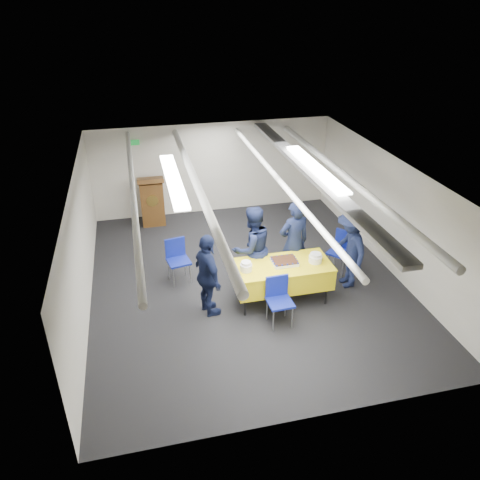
% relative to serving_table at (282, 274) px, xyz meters
% --- Properties ---
extents(ground, '(7.00, 7.00, 0.00)m').
position_rel_serving_table_xyz_m(ground, '(-0.48, 0.78, -0.56)').
color(ground, black).
rests_on(ground, ground).
extents(room_shell, '(6.00, 7.00, 2.30)m').
position_rel_serving_table_xyz_m(room_shell, '(-0.39, 1.18, 1.25)').
color(room_shell, beige).
rests_on(room_shell, ground).
extents(serving_table, '(1.78, 0.86, 0.77)m').
position_rel_serving_table_xyz_m(serving_table, '(0.00, 0.00, 0.00)').
color(serving_table, black).
rests_on(serving_table, ground).
extents(sheet_cake, '(0.47, 0.36, 0.08)m').
position_rel_serving_table_xyz_m(sheet_cake, '(0.05, 0.03, 0.25)').
color(sheet_cake, white).
rests_on(sheet_cake, serving_table).
extents(plate_stack_left, '(0.21, 0.21, 0.18)m').
position_rel_serving_table_xyz_m(plate_stack_left, '(-0.69, -0.05, 0.29)').
color(plate_stack_left, white).
rests_on(plate_stack_left, serving_table).
extents(plate_stack_right, '(0.25, 0.25, 0.17)m').
position_rel_serving_table_xyz_m(plate_stack_right, '(0.61, -0.05, 0.29)').
color(plate_stack_right, white).
rests_on(plate_stack_right, serving_table).
extents(podium, '(0.62, 0.53, 1.25)m').
position_rel_serving_table_xyz_m(podium, '(-2.08, 3.82, 0.05)').
color(podium, brown).
rests_on(podium, ground).
extents(chair_near, '(0.44, 0.44, 0.87)m').
position_rel_serving_table_xyz_m(chair_near, '(-0.25, -0.59, -0.03)').
color(chair_near, gray).
rests_on(chair_near, ground).
extents(chair_right, '(0.59, 0.59, 0.87)m').
position_rel_serving_table_xyz_m(chair_right, '(1.52, 0.73, -0.03)').
color(chair_right, gray).
rests_on(chair_right, ground).
extents(chair_left, '(0.49, 0.49, 0.87)m').
position_rel_serving_table_xyz_m(chair_left, '(-1.78, 1.16, -0.03)').
color(chair_left, gray).
rests_on(chair_left, ground).
extents(sailor_a, '(0.70, 0.52, 1.74)m').
position_rel_serving_table_xyz_m(sailor_a, '(0.40, 0.55, 0.31)').
color(sailor_a, black).
rests_on(sailor_a, ground).
extents(sailor_b, '(0.98, 0.87, 1.69)m').
position_rel_serving_table_xyz_m(sailor_b, '(-0.42, 0.56, 0.29)').
color(sailor_b, black).
rests_on(sailor_b, ground).
extents(sailor_c, '(0.59, 0.98, 1.56)m').
position_rel_serving_table_xyz_m(sailor_c, '(-1.38, -0.08, 0.22)').
color(sailor_c, black).
rests_on(sailor_c, ground).
extents(sailor_d, '(0.63, 1.05, 1.60)m').
position_rel_serving_table_xyz_m(sailor_d, '(1.41, 0.20, 0.24)').
color(sailor_d, black).
rests_on(sailor_d, ground).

